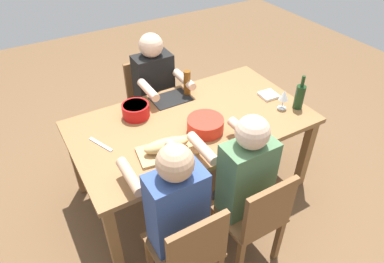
# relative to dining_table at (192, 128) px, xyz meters

# --- Properties ---
(ground_plane) EXTENTS (8.00, 8.00, 0.00)m
(ground_plane) POSITION_rel_dining_table_xyz_m (0.00, 0.00, -0.66)
(ground_plane) COLOR brown
(dining_table) EXTENTS (1.85, 1.03, 0.74)m
(dining_table) POSITION_rel_dining_table_xyz_m (0.00, 0.00, 0.00)
(dining_table) COLOR olive
(dining_table) RESTS_ON ground_plane
(chair_far_right) EXTENTS (0.40, 0.40, 0.85)m
(chair_far_right) POSITION_rel_dining_table_xyz_m (0.51, 0.84, -0.18)
(chair_far_right) COLOR brown
(chair_far_right) RESTS_ON ground_plane
(diner_far_right) EXTENTS (0.41, 0.53, 1.20)m
(diner_far_right) POSITION_rel_dining_table_xyz_m (0.51, 0.65, 0.03)
(diner_far_right) COLOR #2D2D38
(diner_far_right) RESTS_ON ground_plane
(chair_near_center) EXTENTS (0.40, 0.40, 0.85)m
(chair_near_center) POSITION_rel_dining_table_xyz_m (0.00, -0.84, -0.18)
(chair_near_center) COLOR brown
(chair_near_center) RESTS_ON ground_plane
(diner_near_center) EXTENTS (0.41, 0.53, 1.20)m
(diner_near_center) POSITION_rel_dining_table_xyz_m (0.00, -0.65, 0.03)
(diner_near_center) COLOR #2D2D38
(diner_near_center) RESTS_ON ground_plane
(chair_far_center) EXTENTS (0.40, 0.40, 0.85)m
(chair_far_center) POSITION_rel_dining_table_xyz_m (0.00, 0.84, -0.18)
(chair_far_center) COLOR brown
(chair_far_center) RESTS_ON ground_plane
(diner_far_center) EXTENTS (0.41, 0.53, 1.20)m
(diner_far_center) POSITION_rel_dining_table_xyz_m (-0.00, 0.65, 0.03)
(diner_far_center) COLOR #2D2D38
(diner_far_center) RESTS_ON ground_plane
(serving_bowl_fruit) EXTENTS (0.21, 0.21, 0.11)m
(serving_bowl_fruit) POSITION_rel_dining_table_xyz_m (0.35, -0.27, 0.14)
(serving_bowl_fruit) COLOR red
(serving_bowl_fruit) RESTS_ON dining_table
(serving_bowl_pasta) EXTENTS (0.27, 0.27, 0.10)m
(serving_bowl_pasta) POSITION_rel_dining_table_xyz_m (-0.02, 0.16, 0.13)
(serving_bowl_pasta) COLOR red
(serving_bowl_pasta) RESTS_ON dining_table
(cutting_board) EXTENTS (0.43, 0.28, 0.02)m
(cutting_board) POSITION_rel_dining_table_xyz_m (0.34, 0.24, 0.09)
(cutting_board) COLOR tan
(cutting_board) RESTS_ON dining_table
(bread_loaf) EXTENTS (0.33, 0.16, 0.09)m
(bread_loaf) POSITION_rel_dining_table_xyz_m (0.34, 0.24, 0.14)
(bread_loaf) COLOR tan
(bread_loaf) RESTS_ON cutting_board
(wine_bottle) EXTENTS (0.08, 0.08, 0.29)m
(wine_bottle) POSITION_rel_dining_table_xyz_m (-0.84, 0.28, 0.18)
(wine_bottle) COLOR #193819
(wine_bottle) RESTS_ON dining_table
(beer_bottle) EXTENTS (0.06, 0.06, 0.22)m
(beer_bottle) POSITION_rel_dining_table_xyz_m (-0.16, -0.36, 0.19)
(beer_bottle) COLOR brown
(beer_bottle) RESTS_ON dining_table
(wine_glass) EXTENTS (0.08, 0.08, 0.17)m
(wine_glass) POSITION_rel_dining_table_xyz_m (-0.72, 0.22, 0.19)
(wine_glass) COLOR silver
(wine_glass) RESTS_ON dining_table
(fork_far_right) EXTENTS (0.03, 0.17, 0.01)m
(fork_far_right) POSITION_rel_dining_table_xyz_m (0.65, 0.35, 0.08)
(fork_far_right) COLOR silver
(fork_far_right) RESTS_ON dining_table
(placemat_near_center) EXTENTS (0.32, 0.23, 0.01)m
(placemat_near_center) POSITION_rel_dining_table_xyz_m (0.00, -0.35, 0.08)
(placemat_near_center) COLOR black
(placemat_near_center) RESTS_ON dining_table
(carving_knife) EXTENTS (0.11, 0.22, 0.01)m
(carving_knife) POSITION_rel_dining_table_xyz_m (0.71, -0.07, 0.08)
(carving_knife) COLOR silver
(carving_knife) RESTS_ON dining_table
(napkin_stack) EXTENTS (0.15, 0.15, 0.02)m
(napkin_stack) POSITION_rel_dining_table_xyz_m (-0.74, 0.03, 0.09)
(napkin_stack) COLOR white
(napkin_stack) RESTS_ON dining_table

